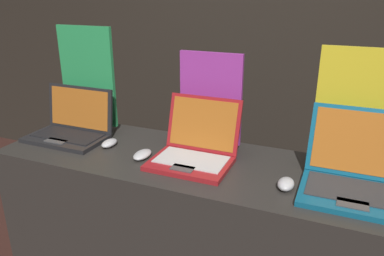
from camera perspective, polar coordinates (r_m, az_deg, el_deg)
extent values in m
cube|color=black|center=(3.01, 12.02, 15.36)|extent=(8.00, 0.05, 2.80)
cube|color=#282623|center=(1.89, -0.08, -17.82)|extent=(1.76, 0.55, 0.94)
cube|color=black|center=(1.95, -18.69, -1.52)|extent=(0.39, 0.22, 0.02)
cube|color=black|center=(1.96, -18.42, -1.03)|extent=(0.34, 0.16, 0.00)
cube|color=#3F3F42|center=(1.90, -20.04, -1.87)|extent=(0.11, 0.05, 0.00)
cube|color=black|center=(2.01, -16.70, 2.94)|extent=(0.39, 0.05, 0.22)
cube|color=#A5591E|center=(2.00, -16.83, 2.91)|extent=(0.35, 0.03, 0.20)
ellipsoid|color=#B2B2B7|center=(1.82, -12.48, -2.26)|extent=(0.06, 0.10, 0.03)
cube|color=black|center=(2.11, -14.95, 0.50)|extent=(0.18, 0.07, 0.02)
cube|color=#268C4C|center=(2.03, -15.63, 7.60)|extent=(0.32, 0.02, 0.51)
cube|color=maroon|center=(1.59, -0.35, -5.45)|extent=(0.34, 0.25, 0.02)
cube|color=#B7B7B7|center=(1.60, -0.09, -4.80)|extent=(0.30, 0.17, 0.00)
cube|color=#3F3F42|center=(1.52, -1.45, -6.15)|extent=(0.09, 0.05, 0.00)
cube|color=maroon|center=(1.68, 1.77, 0.67)|extent=(0.34, 0.08, 0.24)
cube|color=#A5591E|center=(1.67, 1.69, 0.67)|extent=(0.30, 0.07, 0.21)
ellipsoid|color=#B2B2B7|center=(1.68, -7.57, -4.03)|extent=(0.07, 0.11, 0.03)
cube|color=black|center=(1.80, 2.71, -2.26)|extent=(0.16, 0.07, 0.02)
cube|color=purple|center=(1.72, 2.83, 4.57)|extent=(0.30, 0.02, 0.42)
cube|color=#0F5170|center=(1.47, 23.26, -9.47)|extent=(0.37, 0.27, 0.02)
cube|color=#2D2D30|center=(1.49, 23.34, -8.70)|extent=(0.32, 0.19, 0.00)
cube|color=#3F3F42|center=(1.40, 23.28, -10.62)|extent=(0.10, 0.06, 0.00)
cube|color=#0F5170|center=(1.59, 24.02, -1.98)|extent=(0.37, 0.11, 0.26)
cube|color=#A5591E|center=(1.58, 24.04, -1.97)|extent=(0.33, 0.09, 0.22)
ellipsoid|color=#B2B2B7|center=(1.45, 14.11, -8.27)|extent=(0.06, 0.09, 0.04)
cube|color=black|center=(1.74, 23.40, -4.75)|extent=(0.20, 0.07, 0.02)
cube|color=gold|center=(1.66, 24.58, 3.01)|extent=(0.37, 0.02, 0.47)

